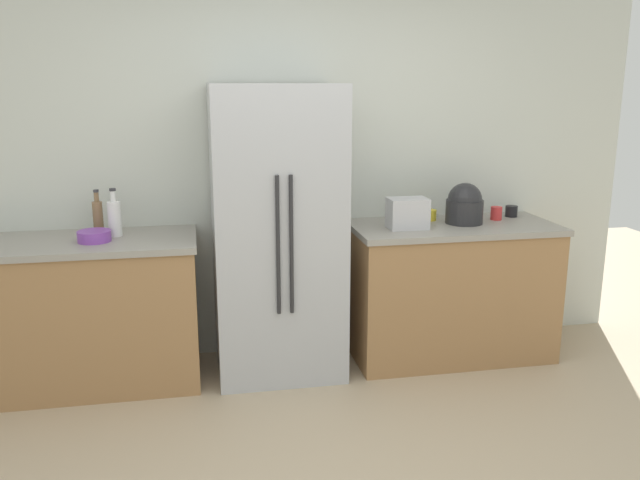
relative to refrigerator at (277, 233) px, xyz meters
name	(u,v)px	position (x,y,z in m)	size (l,w,h in m)	color
kitchen_back_panel	(287,135)	(0.13, 0.40, 0.59)	(4.98, 0.10, 3.05)	silver
counter_left	(69,314)	(-1.31, 0.02, -0.46)	(1.60, 0.68, 0.94)	#9E7247
counter_right	(450,290)	(1.21, 0.02, -0.46)	(1.39, 0.68, 0.94)	#9E7247
refrigerator	(277,233)	(0.00, 0.00, 0.00)	(0.81, 0.69, 1.87)	#B2B5BA
toaster	(408,213)	(0.86, -0.04, 0.10)	(0.26, 0.17, 0.20)	silver
rice_cooker	(465,205)	(1.29, 0.04, 0.13)	(0.25, 0.25, 0.28)	#262628
bottle_a	(98,216)	(-1.11, 0.17, 0.12)	(0.06, 0.06, 0.28)	brown
bottle_b	(115,217)	(-1.01, 0.09, 0.12)	(0.08, 0.08, 0.30)	white
cup_a	(496,213)	(1.56, 0.10, 0.05)	(0.08, 0.08, 0.09)	red
cup_b	(511,211)	(1.71, 0.18, 0.04)	(0.09, 0.09, 0.08)	black
cup_c	(430,215)	(1.09, 0.17, 0.04)	(0.09, 0.09, 0.07)	yellow
bowl_a	(94,236)	(-1.12, -0.03, 0.04)	(0.20, 0.20, 0.07)	purple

